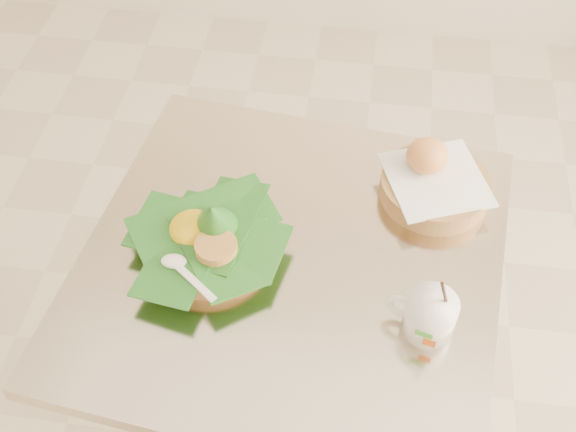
# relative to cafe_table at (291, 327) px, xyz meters

# --- Properties ---
(cafe_table) EXTENTS (0.78, 0.78, 0.75)m
(cafe_table) POSITION_rel_cafe_table_xyz_m (0.00, 0.00, 0.00)
(cafe_table) COLOR gray
(cafe_table) RESTS_ON floor
(rice_basket) EXTENTS (0.26, 0.27, 0.13)m
(rice_basket) POSITION_rel_cafe_table_xyz_m (-0.14, -0.00, 0.26)
(rice_basket) COLOR #A57946
(rice_basket) RESTS_ON cafe_table
(bread_basket) EXTENTS (0.22, 0.22, 0.10)m
(bread_basket) POSITION_rel_cafe_table_xyz_m (0.23, 0.18, 0.25)
(bread_basket) COLOR #A57946
(bread_basket) RESTS_ON cafe_table
(coffee_mug) EXTENTS (0.11, 0.09, 0.14)m
(coffee_mug) POSITION_rel_cafe_table_xyz_m (0.23, -0.11, 0.26)
(coffee_mug) COLOR white
(coffee_mug) RESTS_ON cafe_table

